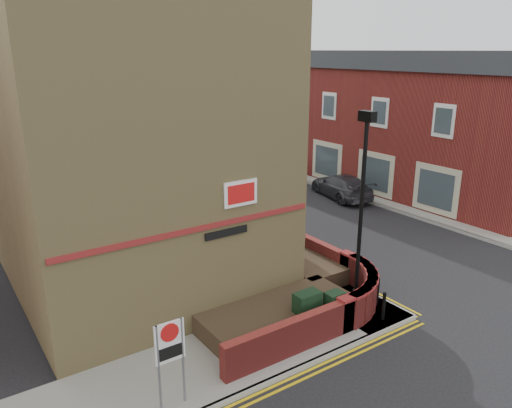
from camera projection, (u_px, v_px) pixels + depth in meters
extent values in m
plane|color=black|center=(344.00, 350.00, 13.97)|extent=(120.00, 120.00, 0.00)
cube|color=gray|center=(209.00, 364.00, 13.24)|extent=(13.00, 3.00, 0.12)
cube|color=gray|center=(167.00, 200.00, 27.62)|extent=(2.00, 32.00, 0.12)
cube|color=gray|center=(349.00, 183.00, 31.21)|extent=(4.00, 40.00, 0.12)
cube|color=gray|center=(239.00, 395.00, 12.06)|extent=(13.00, 0.15, 0.12)
cube|color=gray|center=(183.00, 197.00, 28.16)|extent=(0.15, 32.00, 0.12)
cube|color=gray|center=(325.00, 188.00, 30.13)|extent=(0.15, 40.00, 0.12)
cube|color=gold|center=(245.00, 403.00, 11.87)|extent=(13.00, 0.28, 0.01)
cube|color=gold|center=(187.00, 198.00, 28.31)|extent=(0.28, 32.00, 0.01)
cube|color=tan|center=(123.00, 124.00, 16.97)|extent=(8.00, 10.00, 11.00)
cube|color=maroon|center=(195.00, 230.00, 13.70)|extent=(7.80, 0.06, 0.15)
cube|color=white|center=(241.00, 193.00, 14.26)|extent=(1.10, 0.05, 0.75)
cube|color=black|center=(226.00, 233.00, 14.32)|extent=(1.40, 0.04, 0.22)
cylinder|color=black|center=(360.00, 223.00, 14.85)|extent=(0.12, 0.12, 6.00)
cylinder|color=black|center=(355.00, 301.00, 15.62)|extent=(0.20, 0.20, 0.80)
cube|color=black|center=(367.00, 116.00, 13.92)|extent=(0.25, 0.50, 0.30)
cube|color=black|center=(307.00, 311.00, 14.61)|extent=(0.80, 0.45, 1.20)
cube|color=black|center=(334.00, 309.00, 14.83)|extent=(0.55, 0.40, 1.10)
cylinder|color=black|center=(384.00, 306.00, 15.19)|extent=(0.11, 0.11, 0.90)
cylinder|color=black|center=(377.00, 291.00, 16.15)|extent=(0.11, 0.11, 0.90)
cylinder|color=slate|center=(159.00, 370.00, 11.13)|extent=(0.06, 0.06, 2.20)
cylinder|color=slate|center=(183.00, 360.00, 11.46)|extent=(0.06, 0.06, 2.20)
cube|color=white|center=(170.00, 342.00, 11.11)|extent=(0.72, 0.04, 1.00)
cylinder|color=red|center=(170.00, 333.00, 11.02)|extent=(0.44, 0.02, 0.44)
cube|color=maroon|center=(326.00, 119.00, 34.15)|extent=(5.00, 30.00, 7.00)
cube|color=#2A2E33|center=(328.00, 58.00, 32.96)|extent=(5.40, 30.40, 1.00)
cube|color=beige|center=(186.00, 96.00, 50.68)|extent=(5.00, 12.00, 7.00)
cube|color=#2A2E33|center=(185.00, 55.00, 49.49)|extent=(5.40, 12.40, 1.00)
cylinder|color=#382B1E|center=(181.00, 166.00, 25.36)|extent=(0.24, 0.24, 4.55)
sphere|color=#1C4416|center=(179.00, 114.00, 24.58)|extent=(3.64, 3.64, 3.64)
sphere|color=#1C4416|center=(190.00, 131.00, 24.81)|extent=(2.60, 2.60, 2.60)
sphere|color=#1C4416|center=(170.00, 123.00, 24.87)|extent=(2.86, 2.86, 2.86)
cylinder|color=#382B1E|center=(125.00, 139.00, 31.58)|extent=(0.24, 0.24, 5.04)
sphere|color=#1C4416|center=(121.00, 92.00, 30.72)|extent=(4.03, 4.03, 4.03)
sphere|color=#1C4416|center=(130.00, 108.00, 30.98)|extent=(2.88, 2.88, 2.88)
sphere|color=#1C4416|center=(115.00, 100.00, 31.03)|extent=(3.17, 3.17, 3.17)
cylinder|color=#382B1E|center=(87.00, 126.00, 37.91)|extent=(0.24, 0.24, 4.76)
sphere|color=#1C4416|center=(83.00, 89.00, 37.11)|extent=(3.81, 3.81, 3.81)
sphere|color=#1C4416|center=(91.00, 101.00, 37.35)|extent=(2.72, 2.72, 2.72)
sphere|color=#1C4416|center=(78.00, 96.00, 37.40)|extent=(2.99, 2.99, 2.99)
cylinder|color=black|center=(116.00, 145.00, 34.43)|extent=(0.10, 0.10, 3.20)
imported|color=black|center=(113.00, 115.00, 33.80)|extent=(0.20, 0.16, 1.00)
imported|color=#ADB1B5|center=(236.00, 196.00, 26.37)|extent=(1.57, 3.86, 1.25)
imported|color=maroon|center=(174.00, 172.00, 31.15)|extent=(3.75, 5.88, 1.51)
imported|color=#333338|center=(341.00, 186.00, 28.19)|extent=(2.84, 4.88, 1.33)
imported|color=#94979B|center=(274.00, 164.00, 33.17)|extent=(3.22, 4.81, 1.52)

